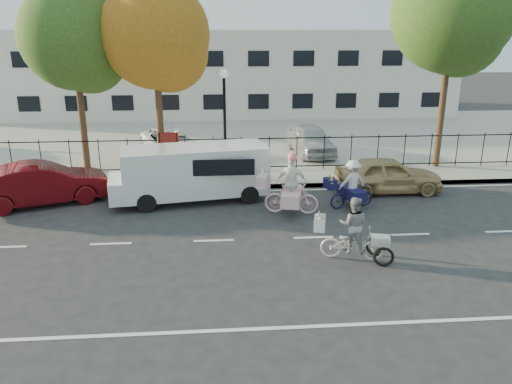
{
  "coord_description": "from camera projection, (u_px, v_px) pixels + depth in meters",
  "views": [
    {
      "loc": [
        0.18,
        -13.69,
        5.94
      ],
      "look_at": [
        1.36,
        1.2,
        1.1
      ],
      "focal_mm": 35.0,
      "sensor_mm": 36.0,
      "label": 1
    }
  ],
  "objects": [
    {
      "name": "building",
      "position": [
        213.0,
        72.0,
        37.59
      ],
      "size": [
        34.0,
        10.0,
        6.0
      ],
      "primitive_type": "cube",
      "color": "silver",
      "rests_on": "ground"
    },
    {
      "name": "red_sedan",
      "position": [
        43.0,
        184.0,
        17.73
      ],
      "size": [
        4.85,
        3.2,
        1.51
      ],
      "primitive_type": "imported",
      "rotation": [
        0.0,
        0.0,
        1.95
      ],
      "color": "#51090D",
      "rests_on": "ground"
    },
    {
      "name": "tree_east",
      "position": [
        455.0,
        18.0,
        20.55
      ],
      "size": [
        5.02,
        5.02,
        9.2
      ],
      "color": "#442D1D",
      "rests_on": "ground"
    },
    {
      "name": "tree_west",
      "position": [
        78.0,
        42.0,
        20.11
      ],
      "size": [
        4.28,
        4.28,
        7.85
      ],
      "color": "#442D1D",
      "rests_on": "ground"
    },
    {
      "name": "curb",
      "position": [
        214.0,
        188.0,
        19.57
      ],
      "size": [
        60.0,
        0.1,
        0.15
      ],
      "primitive_type": "cube",
      "color": "#A8A399",
      "rests_on": "ground"
    },
    {
      "name": "tree_mid",
      "position": [
        159.0,
        40.0,
        19.9
      ],
      "size": [
        4.36,
        4.36,
        7.99
      ],
      "color": "#442D1D",
      "rests_on": "ground"
    },
    {
      "name": "road_markings",
      "position": [
        214.0,
        241.0,
        14.8
      ],
      "size": [
        60.0,
        9.52,
        0.01
      ],
      "primitive_type": null,
      "color": "silver",
      "rests_on": "ground"
    },
    {
      "name": "bull_bike",
      "position": [
        351.0,
        189.0,
        17.41
      ],
      "size": [
        1.9,
        1.33,
        1.71
      ],
      "rotation": [
        0.0,
        0.0,
        1.81
      ],
      "color": "#101338",
      "rests_on": "ground"
    },
    {
      "name": "zebra_trike",
      "position": [
        353.0,
        236.0,
        13.43
      ],
      "size": [
        2.07,
        1.16,
        1.77
      ],
      "rotation": [
        0.0,
        0.0,
        1.32
      ],
      "color": "silver",
      "rests_on": "ground"
    },
    {
      "name": "sidewalk",
      "position": [
        214.0,
        180.0,
        20.57
      ],
      "size": [
        60.0,
        2.2,
        0.15
      ],
      "primitive_type": "cube",
      "color": "#A8A399",
      "rests_on": "ground"
    },
    {
      "name": "parking_lot",
      "position": [
        214.0,
        136.0,
        29.01
      ],
      "size": [
        60.0,
        15.6,
        0.15
      ],
      "primitive_type": "cube",
      "color": "#A8A399",
      "rests_on": "ground"
    },
    {
      "name": "lot_car_b",
      "position": [
        170.0,
        142.0,
        24.26
      ],
      "size": [
        3.54,
        4.95,
        1.25
      ],
      "primitive_type": "imported",
      "rotation": [
        0.0,
        0.0,
        0.36
      ],
      "color": "white",
      "rests_on": "parking_lot"
    },
    {
      "name": "lamppost",
      "position": [
        224.0,
        103.0,
        20.33
      ],
      "size": [
        0.36,
        0.36,
        4.33
      ],
      "color": "black",
      "rests_on": "sidewalk"
    },
    {
      "name": "iron_fence",
      "position": [
        214.0,
        154.0,
        21.36
      ],
      "size": [
        58.0,
        0.06,
        1.5
      ],
      "primitive_type": null,
      "color": "black",
      "rests_on": "sidewalk"
    },
    {
      "name": "gold_sedan",
      "position": [
        388.0,
        175.0,
        19.06
      ],
      "size": [
        4.05,
        1.63,
        1.38
      ],
      "primitive_type": "imported",
      "rotation": [
        0.0,
        0.0,
        1.57
      ],
      "color": "tan",
      "rests_on": "ground"
    },
    {
      "name": "unicorn_bike",
      "position": [
        290.0,
        191.0,
        16.78
      ],
      "size": [
        2.16,
        1.54,
        2.12
      ],
      "rotation": [
        0.0,
        0.0,
        1.34
      ],
      "color": "#FFC2CB",
      "rests_on": "ground"
    },
    {
      "name": "street_sign",
      "position": [
        169.0,
        145.0,
        20.68
      ],
      "size": [
        0.85,
        0.06,
        1.8
      ],
      "color": "black",
      "rests_on": "sidewalk"
    },
    {
      "name": "white_van",
      "position": [
        192.0,
        171.0,
        18.01
      ],
      "size": [
        5.9,
        2.76,
        2.0
      ],
      "rotation": [
        0.0,
        0.0,
        0.17
      ],
      "color": "white",
      "rests_on": "ground"
    },
    {
      "name": "lot_car_d",
      "position": [
        311.0,
        139.0,
        24.41
      ],
      "size": [
        2.11,
        4.35,
        1.43
      ],
      "primitive_type": "imported",
      "rotation": [
        0.0,
        0.0,
        0.1
      ],
      "color": "#ABAEB3",
      "rests_on": "parking_lot"
    },
    {
      "name": "ground",
      "position": [
        214.0,
        241.0,
        14.81
      ],
      "size": [
        120.0,
        120.0,
        0.0
      ],
      "primitive_type": "plane",
      "color": "#333334"
    }
  ]
}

